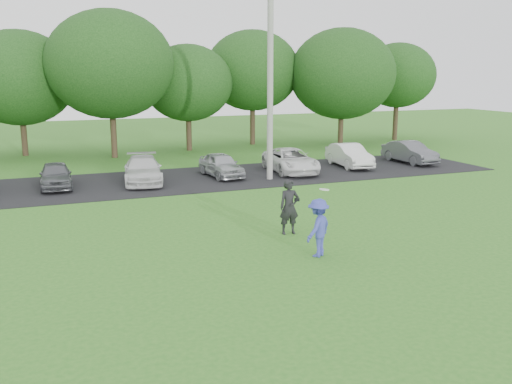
% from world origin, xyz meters
% --- Properties ---
extents(ground, '(100.00, 100.00, 0.00)m').
position_xyz_m(ground, '(0.00, 0.00, 0.00)').
color(ground, '#2E7220').
rests_on(ground, ground).
extents(parking_lot, '(32.00, 6.50, 0.03)m').
position_xyz_m(parking_lot, '(0.00, 13.00, 0.01)').
color(parking_lot, black).
rests_on(parking_lot, ground).
extents(utility_pole, '(0.28, 0.28, 10.41)m').
position_xyz_m(utility_pole, '(3.92, 11.62, 5.20)').
color(utility_pole, '#9A9995').
rests_on(utility_pole, ground).
extents(frisbee_player, '(1.22, 1.11, 1.97)m').
position_xyz_m(frisbee_player, '(0.67, 0.48, 0.83)').
color(frisbee_player, '#3D46AE').
rests_on(frisbee_player, ground).
extents(camera_bystander, '(0.68, 0.49, 1.77)m').
position_xyz_m(camera_bystander, '(0.87, 2.82, 0.88)').
color(camera_bystander, black).
rests_on(camera_bystander, ground).
extents(parked_cars, '(28.02, 4.54, 1.24)m').
position_xyz_m(parked_cars, '(0.31, 13.06, 0.63)').
color(parked_cars, silver).
rests_on(parked_cars, parking_lot).
extents(tree_row, '(42.39, 9.85, 8.64)m').
position_xyz_m(tree_row, '(1.51, 22.76, 4.91)').
color(tree_row, '#38281C').
rests_on(tree_row, ground).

